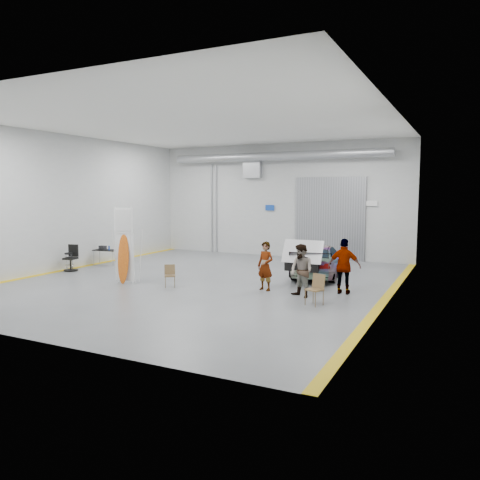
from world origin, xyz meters
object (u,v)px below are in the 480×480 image
at_px(shop_stool, 69,262).
at_px(folding_chair_far, 314,296).
at_px(person_c, 344,266).
at_px(person_a, 265,266).
at_px(sedan_car, 319,260).
at_px(surfboard_display, 124,251).
at_px(folding_chair_near, 170,280).
at_px(office_chair, 72,260).
at_px(person_b, 301,271).
at_px(work_table, 105,250).

bearing_deg(shop_stool, folding_chair_far, -6.57).
distance_m(person_c, shop_stool, 12.07).
bearing_deg(person_a, sedan_car, 90.61).
xyz_separation_m(surfboard_display, shop_stool, (-4.12, 1.25, -0.85)).
relative_size(folding_chair_near, office_chair, 0.72).
height_order(person_b, work_table, person_b).
xyz_separation_m(person_a, person_c, (2.63, 0.66, 0.08)).
bearing_deg(office_chair, person_c, -7.52).
bearing_deg(folding_chair_far, shop_stool, -165.69).
xyz_separation_m(person_c, surfboard_display, (-7.92, -1.90, 0.29)).
relative_size(sedan_car, shop_stool, 5.72).
relative_size(person_a, person_c, 0.91).
bearing_deg(folding_chair_far, person_a, 169.81).
distance_m(sedan_car, shop_stool, 10.88).
relative_size(work_table, office_chair, 1.08).
bearing_deg(folding_chair_far, office_chair, -165.64).
xyz_separation_m(surfboard_display, folding_chair_far, (7.49, -0.09, -0.94)).
xyz_separation_m(folding_chair_far, shop_stool, (-11.61, 1.34, 0.09)).
relative_size(person_a, person_b, 0.98).
bearing_deg(shop_stool, folding_chair_near, -9.63).
height_order(folding_chair_near, work_table, work_table).
xyz_separation_m(person_c, folding_chair_far, (-0.43, -1.99, -0.65)).
height_order(person_c, surfboard_display, surfboard_display).
bearing_deg(person_b, surfboard_display, -146.48).
height_order(person_a, work_table, person_a).
bearing_deg(sedan_car, person_a, 68.41).
distance_m(person_a, surfboard_display, 5.44).
distance_m(surfboard_display, work_table, 4.99).
bearing_deg(shop_stool, surfboard_display, -16.83).
xyz_separation_m(sedan_car, person_a, (-0.88, -3.56, 0.22)).
bearing_deg(office_chair, shop_stool, 159.68).
relative_size(shop_stool, work_table, 0.65).
distance_m(sedan_car, work_table, 10.10).
bearing_deg(office_chair, sedan_car, 8.70).
bearing_deg(person_b, work_table, -165.75).
distance_m(person_a, folding_chair_far, 2.64).
xyz_separation_m(person_c, folding_chair_near, (-5.98, -1.68, -0.70)).
xyz_separation_m(sedan_car, person_b, (0.62, -4.04, 0.23)).
xyz_separation_m(work_table, office_chair, (-0.13, -1.96, -0.23)).
xyz_separation_m(person_a, surfboard_display, (-5.29, -1.24, 0.37)).
xyz_separation_m(person_b, work_table, (-10.59, 2.42, -0.16)).
distance_m(sedan_car, person_c, 3.40).
bearing_deg(sedan_car, folding_chair_far, 97.47).
distance_m(folding_chair_near, shop_stool, 6.15).
bearing_deg(sedan_car, person_c, 113.49).
distance_m(person_c, work_table, 11.80).
distance_m(person_b, folding_chair_near, 4.91).
xyz_separation_m(folding_chair_near, office_chair, (-5.88, 1.00, 0.24)).
bearing_deg(folding_chair_far, person_c, 98.75).
height_order(folding_chair_far, work_table, folding_chair_far).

